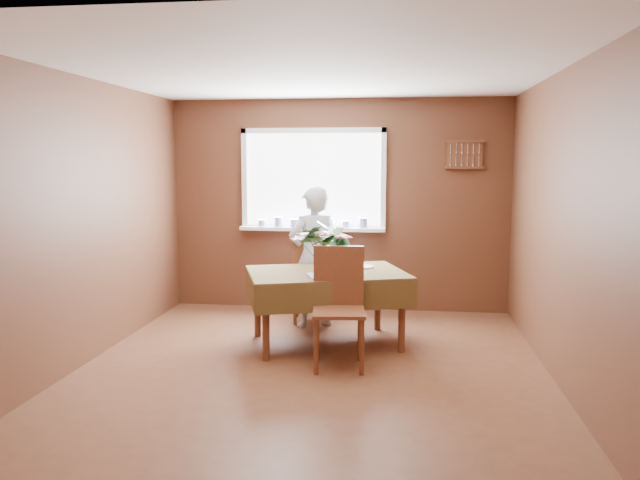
# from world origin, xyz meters

# --- Properties ---
(floor) EXTENTS (4.50, 4.50, 0.00)m
(floor) POSITION_xyz_m (0.00, 0.00, 0.00)
(floor) COLOR brown
(floor) RESTS_ON ground
(ceiling) EXTENTS (4.50, 4.50, 0.00)m
(ceiling) POSITION_xyz_m (0.00, 0.00, 2.50)
(ceiling) COLOR white
(ceiling) RESTS_ON wall_back
(wall_back) EXTENTS (4.00, 0.00, 4.00)m
(wall_back) POSITION_xyz_m (0.00, 2.25, 1.25)
(wall_back) COLOR brown
(wall_back) RESTS_ON floor
(wall_front) EXTENTS (4.00, 0.00, 4.00)m
(wall_front) POSITION_xyz_m (0.00, -2.25, 1.25)
(wall_front) COLOR brown
(wall_front) RESTS_ON floor
(wall_left) EXTENTS (0.00, 4.50, 4.50)m
(wall_left) POSITION_xyz_m (-2.00, 0.00, 1.25)
(wall_left) COLOR brown
(wall_left) RESTS_ON floor
(wall_right) EXTENTS (0.00, 4.50, 4.50)m
(wall_right) POSITION_xyz_m (2.00, 0.00, 1.25)
(wall_right) COLOR brown
(wall_right) RESTS_ON floor
(window_assembly) EXTENTS (1.72, 0.20, 1.22)m
(window_assembly) POSITION_xyz_m (-0.30, 2.19, 1.34)
(window_assembly) COLOR white
(window_assembly) RESTS_ON wall_back
(spoon_rack) EXTENTS (0.44, 0.05, 0.33)m
(spoon_rack) POSITION_xyz_m (1.45, 2.22, 1.85)
(spoon_rack) COLOR brown
(spoon_rack) RESTS_ON wall_back
(dining_table) EXTENTS (1.73, 1.43, 0.73)m
(dining_table) POSITION_xyz_m (0.04, 0.76, 0.63)
(dining_table) COLOR brown
(dining_table) RESTS_ON floor
(chair_far) EXTENTS (0.46, 0.46, 0.98)m
(chair_far) POSITION_xyz_m (-0.22, 1.54, 0.53)
(chair_far) COLOR brown
(chair_far) RESTS_ON floor
(chair_near) EXTENTS (0.49, 0.49, 1.03)m
(chair_near) POSITION_xyz_m (0.21, 0.17, 0.56)
(chair_near) COLOR brown
(chair_near) RESTS_ON floor
(seated_woman) EXTENTS (0.66, 0.58, 1.51)m
(seated_woman) POSITION_xyz_m (-0.18, 1.41, 0.76)
(seated_woman) COLOR white
(seated_woman) RESTS_ON floor
(flower_bouquet) EXTENTS (0.52, 0.52, 0.44)m
(flower_bouquet) POSITION_xyz_m (0.04, 0.53, 1.01)
(flower_bouquet) COLOR white
(flower_bouquet) RESTS_ON dining_table
(side_plate) EXTENTS (0.29, 0.29, 0.01)m
(side_plate) POSITION_xyz_m (0.36, 1.03, 0.73)
(side_plate) COLOR white
(side_plate) RESTS_ON dining_table
(table_knife) EXTENTS (0.18, 0.19, 0.00)m
(table_knife) POSITION_xyz_m (0.31, 0.63, 0.73)
(table_knife) COLOR silver
(table_knife) RESTS_ON dining_table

